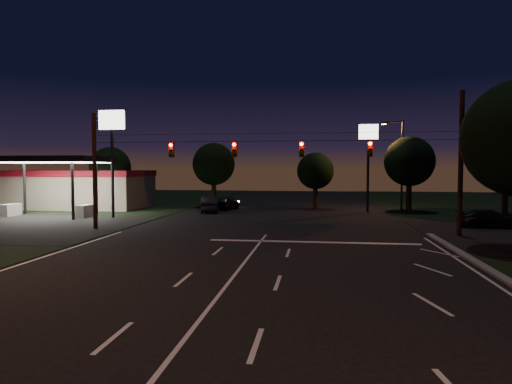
% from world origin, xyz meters
% --- Properties ---
extents(ground, '(140.00, 140.00, 0.00)m').
position_xyz_m(ground, '(0.00, 0.00, 0.00)').
color(ground, black).
rests_on(ground, ground).
extents(cross_street_left, '(20.00, 16.00, 0.02)m').
position_xyz_m(cross_street_left, '(-20.00, 16.00, 0.00)').
color(cross_street_left, black).
rests_on(cross_street_left, ground).
extents(center_line, '(0.14, 40.00, 0.01)m').
position_xyz_m(center_line, '(0.00, -6.00, 0.01)').
color(center_line, silver).
rests_on(center_line, ground).
extents(stop_bar, '(12.00, 0.50, 0.01)m').
position_xyz_m(stop_bar, '(3.00, 11.50, 0.01)').
color(stop_bar, silver).
rests_on(stop_bar, ground).
extents(utility_pole_right, '(0.30, 0.30, 9.00)m').
position_xyz_m(utility_pole_right, '(12.00, 15.00, 0.00)').
color(utility_pole_right, black).
rests_on(utility_pole_right, ground).
extents(utility_pole_left, '(0.28, 0.28, 8.00)m').
position_xyz_m(utility_pole_left, '(-12.00, 15.00, 0.00)').
color(utility_pole_left, black).
rests_on(utility_pole_left, ground).
extents(signal_span, '(24.00, 0.40, 1.56)m').
position_xyz_m(signal_span, '(-0.00, 14.96, 5.50)').
color(signal_span, black).
rests_on(signal_span, ground).
extents(gas_station, '(14.20, 16.10, 5.25)m').
position_xyz_m(gas_station, '(-21.86, 30.39, 2.38)').
color(gas_station, gray).
rests_on(gas_station, ground).
extents(pole_sign_left_near, '(2.20, 0.30, 9.10)m').
position_xyz_m(pole_sign_left_near, '(-14.00, 22.00, 6.98)').
color(pole_sign_left_near, black).
rests_on(pole_sign_left_near, ground).
extents(pole_sign_right, '(1.80, 0.30, 8.40)m').
position_xyz_m(pole_sign_right, '(8.00, 30.00, 6.24)').
color(pole_sign_right, black).
rests_on(pole_sign_right, ground).
extents(street_light_right_far, '(2.20, 0.35, 9.00)m').
position_xyz_m(street_light_right_far, '(11.24, 32.00, 5.24)').
color(street_light_right_far, black).
rests_on(street_light_right_far, ground).
extents(tree_far_a, '(4.20, 4.20, 6.42)m').
position_xyz_m(tree_far_a, '(-17.98, 30.12, 4.26)').
color(tree_far_a, black).
rests_on(tree_far_a, ground).
extents(tree_far_b, '(4.60, 4.60, 6.98)m').
position_xyz_m(tree_far_b, '(-7.98, 34.13, 4.61)').
color(tree_far_b, black).
rests_on(tree_far_b, ground).
extents(tree_far_c, '(3.80, 3.80, 5.86)m').
position_xyz_m(tree_far_c, '(3.02, 33.10, 3.90)').
color(tree_far_c, black).
rests_on(tree_far_c, ground).
extents(tree_far_d, '(4.80, 4.80, 7.30)m').
position_xyz_m(tree_far_d, '(12.02, 31.13, 4.83)').
color(tree_far_d, black).
rests_on(tree_far_d, ground).
extents(tree_far_e, '(4.00, 4.00, 6.18)m').
position_xyz_m(tree_far_e, '(20.02, 29.11, 4.11)').
color(tree_far_e, black).
rests_on(tree_far_e, ground).
extents(car_oncoming_a, '(2.36, 4.34, 1.40)m').
position_xyz_m(car_oncoming_a, '(-6.05, 31.16, 0.70)').
color(car_oncoming_a, black).
rests_on(car_oncoming_a, ground).
extents(car_oncoming_b, '(2.68, 4.83, 1.51)m').
position_xyz_m(car_oncoming_b, '(-7.13, 28.17, 0.75)').
color(car_oncoming_b, black).
rests_on(car_oncoming_b, ground).
extents(car_cross, '(4.58, 2.13, 1.30)m').
position_xyz_m(car_cross, '(15.39, 19.41, 0.65)').
color(car_cross, black).
rests_on(car_cross, ground).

